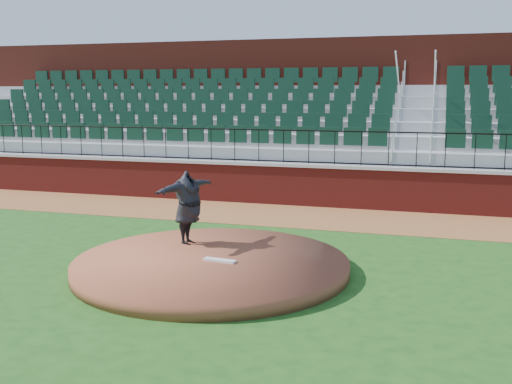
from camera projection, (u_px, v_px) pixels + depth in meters
ground at (234, 269)px, 11.78m from camera, size 90.00×90.00×0.00m
warning_track at (296, 216)px, 16.88m from camera, size 34.00×3.20×0.01m
field_wall at (308, 186)px, 18.29m from camera, size 34.00×0.35×1.20m
wall_cap at (309, 165)px, 18.18m from camera, size 34.00×0.45×0.10m
wall_railing at (309, 147)px, 18.09m from camera, size 34.00×0.05×1.00m
seating_stands at (325, 126)px, 20.58m from camera, size 34.00×5.10×4.60m
concourse_wall at (339, 111)px, 23.15m from camera, size 34.00×0.50×5.50m
pitchers_mound at (212, 265)px, 11.61m from camera, size 5.32×5.32×0.25m
pitching_rubber at (220, 260)px, 11.40m from camera, size 0.66×0.23×0.04m
pitcher at (188, 207)px, 12.65m from camera, size 0.93×1.99×1.56m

